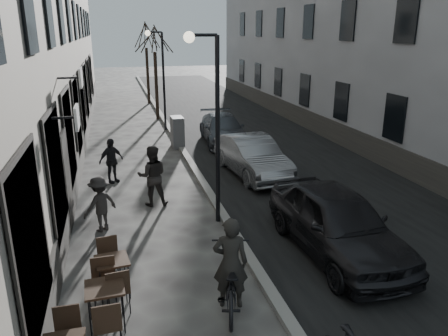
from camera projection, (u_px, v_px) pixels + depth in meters
name	position (u px, v px, depth m)	size (l,w,h in m)	color
road	(245.00, 134.00, 22.39)	(7.30, 60.00, 0.00)	black
kerb	(175.00, 137.00, 21.52)	(0.25, 60.00, 0.12)	gray
streetlamp_near	(211.00, 109.00, 11.25)	(0.90, 0.28, 5.09)	black
streetlamp_far	(160.00, 70.00, 22.34)	(0.90, 0.28, 5.09)	black
tree_near	(154.00, 38.00, 24.67)	(2.40, 2.40, 5.70)	black
tree_far	(146.00, 36.00, 30.21)	(2.40, 2.40, 5.70)	black
bistro_set_b	(106.00, 302.00, 7.75)	(0.71, 1.67, 0.98)	black
bistro_set_c	(113.00, 273.00, 8.72)	(0.72, 1.62, 0.93)	black
utility_cabinet	(177.00, 132.00, 19.72)	(0.51, 0.93, 1.39)	slate
bicycle	(230.00, 279.00, 8.36)	(0.75, 2.14, 1.13)	black
cyclist_rider	(230.00, 263.00, 8.25)	(0.67, 0.44, 1.84)	black
pedestrian_near	(152.00, 176.00, 13.12)	(0.90, 0.70, 1.86)	#282422
pedestrian_mid	(100.00, 204.00, 11.46)	(0.97, 0.56, 1.50)	#2D2A27
pedestrian_far	(111.00, 161.00, 15.11)	(0.92, 0.38, 1.58)	black
car_near	(337.00, 222.00, 10.28)	(1.89, 4.69, 1.60)	black
car_mid	(252.00, 156.00, 15.93)	(1.51, 4.32, 1.42)	gray
car_far	(223.00, 129.00, 20.51)	(1.83, 4.50, 1.31)	#3E4249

